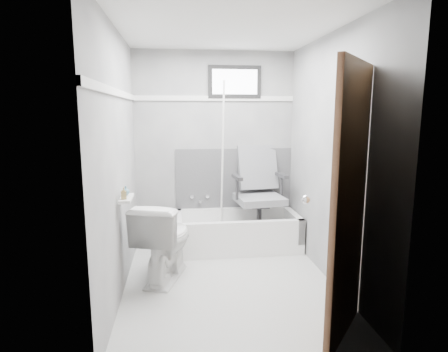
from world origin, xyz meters
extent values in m
plane|color=silver|center=(0.00, 0.00, 0.00)|extent=(2.60, 2.60, 0.00)
plane|color=silver|center=(0.00, 0.00, 2.40)|extent=(2.60, 2.60, 0.00)
cube|color=slate|center=(0.00, 1.30, 1.20)|extent=(2.00, 0.02, 2.40)
cube|color=slate|center=(0.00, -1.30, 1.20)|extent=(2.00, 0.02, 2.40)
cube|color=slate|center=(-1.00, 0.00, 1.20)|extent=(0.02, 2.60, 2.40)
cube|color=slate|center=(1.00, 0.00, 1.20)|extent=(0.02, 2.60, 2.40)
imported|color=white|center=(-0.62, 0.18, 0.39)|extent=(0.67, 0.90, 0.79)
cube|color=#4C4C4F|center=(0.25, 1.29, 0.80)|extent=(1.50, 0.02, 0.78)
cube|color=white|center=(0.00, 1.29, 1.82)|extent=(2.00, 0.02, 0.06)
cube|color=white|center=(-0.99, 0.00, 1.82)|extent=(0.02, 2.60, 0.06)
cylinder|color=white|center=(0.07, 1.06, 1.05)|extent=(0.02, 0.36, 1.93)
cube|color=silver|center=(-0.93, -0.12, 0.90)|extent=(0.10, 0.32, 0.02)
imported|color=#98834C|center=(-0.94, -0.20, 0.97)|extent=(0.05, 0.05, 0.10)
imported|color=teal|center=(-0.94, -0.06, 0.96)|extent=(0.08, 0.08, 0.08)
camera|label=1|loc=(-0.47, -3.43, 1.66)|focal=30.00mm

